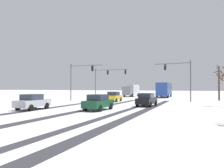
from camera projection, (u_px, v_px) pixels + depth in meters
The scene contains 15 objects.
wheel_track_left_lane at pixel (145, 111), 22.08m from camera, with size 0.95×34.56×0.01m, color #38383D.
wheel_track_right_lane at pixel (128, 110), 22.74m from camera, with size 0.75×34.56×0.01m, color #38383D.
wheel_track_center at pixel (93, 108), 24.22m from camera, with size 1.07×34.56×0.01m, color #38383D.
wheel_track_oncoming at pixel (56, 107), 25.99m from camera, with size 1.15×34.56×0.01m, color #38383D.
sidewalk_kerb_right at pixel (203, 114), 18.66m from camera, with size 4.00×34.56×0.12m, color white.
traffic_signal_far_left at pixel (106, 76), 47.40m from camera, with size 7.26×0.69×6.50m.
traffic_signal_near_left at pixel (79, 75), 38.29m from camera, with size 6.15×0.38×6.50m.
traffic_signal_near_right at pixel (180, 74), 34.07m from camera, with size 5.57×0.45×6.50m.
car_yellow_cab_lead at pixel (114, 97), 36.13m from camera, with size 2.01×4.19×1.62m.
car_black_second at pixel (147, 100), 27.19m from camera, with size 2.02×4.19×1.62m.
car_dark_green_third at pixel (98, 102), 22.44m from camera, with size 1.94×4.15×1.62m.
car_silver_fourth at pixel (33, 102), 23.17m from camera, with size 1.93×4.15×1.62m.
bus_oncoming at pixel (164, 89), 51.93m from camera, with size 2.88×11.06×3.38m.
box_truck_delivery at pixel (131, 90), 55.78m from camera, with size 2.48×7.46×3.02m.
bare_tree_sidewalk_far at pixel (219, 82), 38.72m from camera, with size 1.61×1.51×6.41m.
Camera 1 is at (11.05, -6.08, 2.34)m, focal length 35.19 mm.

